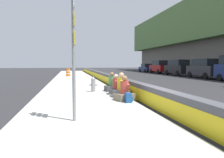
{
  "coord_description": "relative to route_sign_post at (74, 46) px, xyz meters",
  "views": [
    {
      "loc": [
        -7.18,
        3.21,
        1.75
      ],
      "look_at": [
        5.37,
        0.67,
        0.81
      ],
      "focal_mm": 34.15,
      "sensor_mm": 36.0,
      "label": 1
    }
  ],
  "objects": [
    {
      "name": "parked_car_fourth",
      "position": [
        16.13,
        -15.34,
        -1.05
      ],
      "size": [
        4.82,
        2.1,
        2.28
      ],
      "color": "#28282D",
      "rests_on": "ground_plane"
    },
    {
      "name": "ground_plane",
      "position": [
        1.21,
        -3.07,
        -2.23
      ],
      "size": [
        160.0,
        160.0,
        0.0
      ],
      "primitive_type": "plane",
      "color": "#2B2B2D",
      "rests_on": "ground"
    },
    {
      "name": "parked_car_farther",
      "position": [
        34.95,
        -15.28,
        -1.37
      ],
      "size": [
        4.53,
        2.01,
        1.71
      ],
      "color": "navy",
      "rests_on": "ground_plane"
    },
    {
      "name": "parked_car_far",
      "position": [
        28.85,
        -15.39,
        -1.05
      ],
      "size": [
        4.81,
        2.09,
        2.28
      ],
      "color": "maroon",
      "rests_on": "ground_plane"
    },
    {
      "name": "construction_barrel",
      "position": [
        21.46,
        0.25,
        -1.61
      ],
      "size": [
        0.54,
        0.54,
        0.95
      ],
      "color": "orange",
      "rests_on": "sidewalk_strip"
    },
    {
      "name": "seated_person_middle",
      "position": [
        4.0,
        -2.35,
        -1.73
      ],
      "size": [
        0.87,
        0.96,
        1.17
      ],
      "color": "#424247",
      "rests_on": "sidewalk_strip"
    },
    {
      "name": "sidewalk_strip",
      "position": [
        1.21,
        -0.42,
        -2.16
      ],
      "size": [
        80.0,
        4.4,
        0.14
      ],
      "primitive_type": "cube",
      "color": "#B5B2A8",
      "rests_on": "ground_plane"
    },
    {
      "name": "parked_car_midline",
      "position": [
        22.26,
        -15.29,
        -1.05
      ],
      "size": [
        4.86,
        2.18,
        2.28
      ],
      "color": "black",
      "rests_on": "ground_plane"
    },
    {
      "name": "backpack",
      "position": [
        2.38,
        -2.24,
        -1.9
      ],
      "size": [
        0.32,
        0.28,
        0.4
      ],
      "color": "navy",
      "rests_on": "sidewalk_strip"
    },
    {
      "name": "fire_hydrant",
      "position": [
        6.04,
        -1.2,
        -1.65
      ],
      "size": [
        0.26,
        0.46,
        0.88
      ],
      "color": "gray",
      "rests_on": "sidewalk_strip"
    },
    {
      "name": "route_sign_post",
      "position": [
        0.0,
        0.0,
        0.0
      ],
      "size": [
        0.44,
        0.09,
        3.6
      ],
      "color": "gray",
      "rests_on": "sidewalk_strip"
    },
    {
      "name": "seated_person_far",
      "position": [
        6.15,
        -2.31,
        -1.75
      ],
      "size": [
        0.75,
        0.86,
        1.1
      ],
      "color": "#424247",
      "rests_on": "sidewalk_strip"
    },
    {
      "name": "seated_person_foreground",
      "position": [
        2.93,
        -2.22,
        -1.75
      ],
      "size": [
        0.88,
        0.95,
        1.08
      ],
      "color": "#706651",
      "rests_on": "sidewalk_strip"
    },
    {
      "name": "jersey_barrier",
      "position": [
        1.21,
        -3.07,
        -1.81
      ],
      "size": [
        76.0,
        0.45,
        0.85
      ],
      "color": "#47474C",
      "rests_on": "ground_plane"
    },
    {
      "name": "seated_person_rear",
      "position": [
        4.92,
        -2.28,
        -1.76
      ],
      "size": [
        0.75,
        0.84,
        1.05
      ],
      "color": "#424247",
      "rests_on": "sidewalk_strip"
    }
  ]
}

